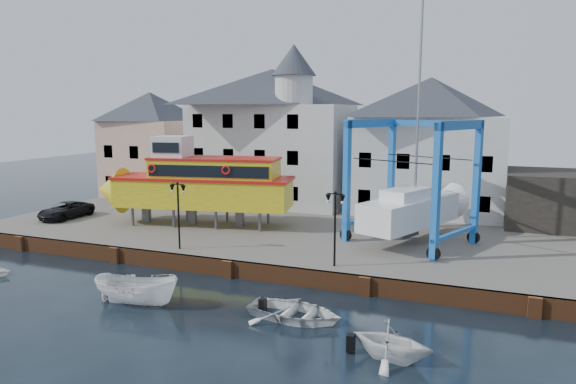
% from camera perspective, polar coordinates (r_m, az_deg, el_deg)
% --- Properties ---
extents(ground, '(140.00, 140.00, 0.00)m').
position_cam_1_polar(ground, '(30.19, -6.67, -9.39)').
color(ground, black).
rests_on(ground, ground).
extents(hardstanding, '(44.00, 22.00, 1.00)m').
position_cam_1_polar(hardstanding, '(39.73, 0.74, -4.06)').
color(hardstanding, '#635C56').
rests_on(hardstanding, ground).
extents(quay_wall, '(44.00, 0.47, 1.00)m').
position_cam_1_polar(quay_wall, '(30.12, -6.59, -8.43)').
color(quay_wall, brown).
rests_on(quay_wall, ground).
extents(building_pink, '(8.00, 7.00, 10.30)m').
position_cam_1_polar(building_pink, '(53.62, -14.92, 5.16)').
color(building_pink, '#DCAE93').
rests_on(building_pink, hardstanding).
extents(building_white_main, '(14.00, 8.30, 14.00)m').
position_cam_1_polar(building_white_main, '(47.41, -1.66, 6.43)').
color(building_white_main, silver).
rests_on(building_white_main, hardstanding).
extents(building_white_right, '(12.00, 8.00, 11.20)m').
position_cam_1_polar(building_white_right, '(44.59, 15.40, 4.99)').
color(building_white_right, silver).
rests_on(building_white_right, hardstanding).
extents(shed_dark, '(8.00, 7.00, 4.00)m').
position_cam_1_polar(shed_dark, '(43.12, 28.23, -0.72)').
color(shed_dark, black).
rests_on(shed_dark, hardstanding).
extents(lamp_post_left, '(1.12, 0.32, 4.20)m').
position_cam_1_polar(lamp_post_left, '(32.17, -12.12, -0.71)').
color(lamp_post_left, black).
rests_on(lamp_post_left, hardstanding).
extents(lamp_post_right, '(1.12, 0.32, 4.20)m').
position_cam_1_polar(lamp_post_right, '(28.02, 5.26, -1.98)').
color(lamp_post_right, black).
rests_on(lamp_post_right, hardstanding).
extents(tour_boat, '(15.63, 6.24, 6.63)m').
position_cam_1_polar(tour_boat, '(39.02, -10.64, 0.96)').
color(tour_boat, '#59595E').
rests_on(tour_boat, hardstanding).
extents(travel_lift, '(8.72, 10.31, 15.28)m').
position_cam_1_polar(travel_lift, '(34.88, 14.19, -1.09)').
color(travel_lift, '#1C6FAA').
rests_on(travel_lift, hardstanding).
extents(van, '(2.21, 4.66, 1.29)m').
position_cam_1_polar(van, '(44.59, -23.47, -1.87)').
color(van, black).
rests_on(van, hardstanding).
extents(motorboat_a, '(4.65, 2.30, 1.72)m').
position_cam_1_polar(motorboat_a, '(27.11, -16.41, -11.89)').
color(motorboat_a, white).
rests_on(motorboat_a, ground).
extents(motorboat_b, '(4.78, 3.60, 0.94)m').
position_cam_1_polar(motorboat_b, '(24.40, 0.71, -13.91)').
color(motorboat_b, white).
rests_on(motorboat_b, ground).
extents(motorboat_c, '(3.59, 3.23, 1.67)m').
position_cam_1_polar(motorboat_c, '(21.25, 11.37, -17.76)').
color(motorboat_c, white).
rests_on(motorboat_c, ground).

